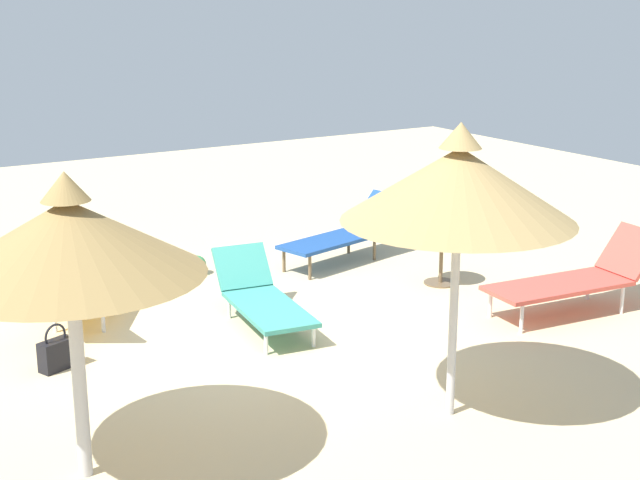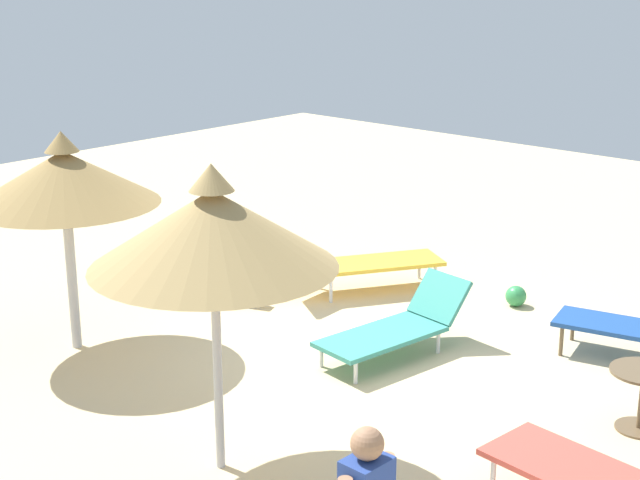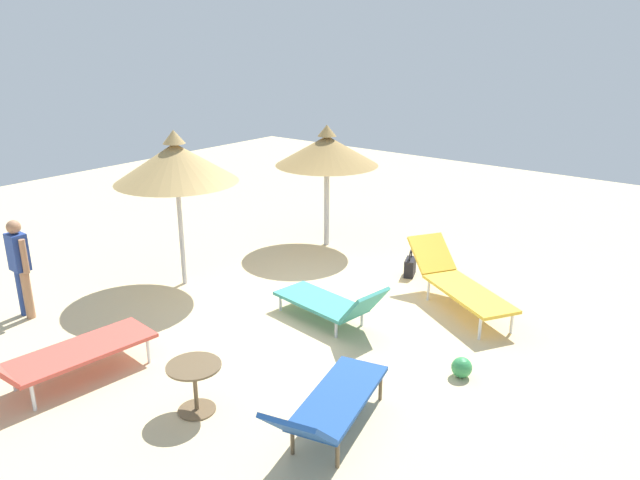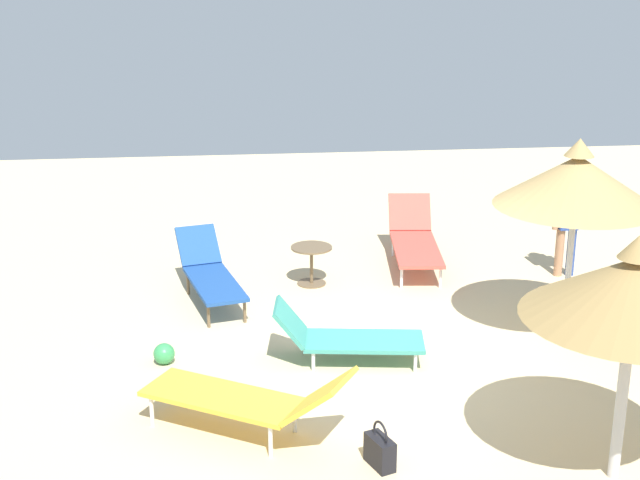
# 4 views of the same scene
# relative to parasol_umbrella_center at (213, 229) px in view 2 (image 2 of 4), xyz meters

# --- Properties ---
(ground) EXTENTS (24.00, 24.00, 0.10)m
(ground) POSITION_rel_parasol_umbrella_center_xyz_m (0.61, -2.47, -2.15)
(ground) COLOR beige
(parasol_umbrella_center) EXTENTS (2.01, 2.01, 2.63)m
(parasol_umbrella_center) POSITION_rel_parasol_umbrella_center_xyz_m (0.00, 0.00, 0.00)
(parasol_umbrella_center) COLOR #B2B2B7
(parasol_umbrella_center) RESTS_ON ground
(parasol_umbrella_near_left) EXTENTS (2.02, 2.02, 2.42)m
(parasol_umbrella_near_left) POSITION_rel_parasol_umbrella_center_xyz_m (3.12, -0.67, -0.18)
(parasol_umbrella_near_left) COLOR #B2B2B7
(parasol_umbrella_near_left) RESTS_ON ground
(lounge_chair_back) EXTENTS (1.71, 2.25, 0.88)m
(lounge_chair_back) POSITION_rel_parasol_umbrella_center_xyz_m (1.99, -4.10, -1.66)
(lounge_chair_back) COLOR gold
(lounge_chair_back) RESTS_ON ground
(lounge_chair_edge) EXTENTS (0.89, 1.88, 0.75)m
(lounge_chair_edge) POSITION_rel_parasol_umbrella_center_xyz_m (0.35, -2.89, -1.77)
(lounge_chair_edge) COLOR teal
(lounge_chair_edge) RESTS_ON ground
(handbag) EXTENTS (0.39, 0.28, 0.49)m
(handbag) POSITION_rel_parasol_umbrella_center_xyz_m (2.70, -2.86, -1.93)
(handbag) COLOR black
(handbag) RESTS_ON ground
(beach_ball) EXTENTS (0.26, 0.26, 0.26)m
(beach_ball) POSITION_rel_parasol_umbrella_center_xyz_m (0.17, -5.07, -1.97)
(beach_ball) COLOR #338C4C
(beach_ball) RESTS_ON ground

